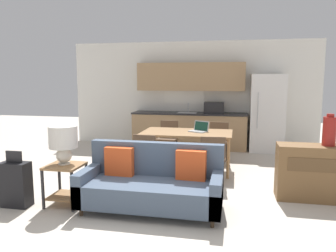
{
  "coord_description": "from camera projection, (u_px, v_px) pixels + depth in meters",
  "views": [
    {
      "loc": [
        1.13,
        -3.9,
        1.74
      ],
      "look_at": [
        0.02,
        1.5,
        0.95
      ],
      "focal_mm": 35.0,
      "sensor_mm": 36.0,
      "label": 1
    }
  ],
  "objects": [
    {
      "name": "ground_plane",
      "position": [
        143.0,
        214.0,
        4.25
      ],
      "size": [
        20.0,
        20.0,
        0.0
      ],
      "primitive_type": "plane",
      "color": "beige"
    },
    {
      "name": "wall_back",
      "position": [
        191.0,
        94.0,
        8.55
      ],
      "size": [
        6.4,
        0.07,
        2.7
      ],
      "color": "silver",
      "rests_on": "ground_plane"
    },
    {
      "name": "kitchen_counter",
      "position": [
        190.0,
        115.0,
        8.33
      ],
      "size": [
        2.89,
        0.65,
        2.15
      ],
      "color": "tan",
      "rests_on": "ground_plane"
    },
    {
      "name": "refrigerator",
      "position": [
        267.0,
        113.0,
        7.87
      ],
      "size": [
        0.8,
        0.7,
        1.86
      ],
      "color": "white",
      "rests_on": "ground_plane"
    },
    {
      "name": "dining_table",
      "position": [
        187.0,
        135.0,
        6.25
      ],
      "size": [
        1.7,
        0.96,
        0.74
      ],
      "color": "olive",
      "rests_on": "ground_plane"
    },
    {
      "name": "couch",
      "position": [
        152.0,
        184.0,
        4.4
      ],
      "size": [
        1.88,
        0.8,
        0.87
      ],
      "color": "#3D2D1E",
      "rests_on": "ground_plane"
    },
    {
      "name": "side_table",
      "position": [
        65.0,
        178.0,
        4.54
      ],
      "size": [
        0.47,
        0.47,
        0.57
      ],
      "color": "olive",
      "rests_on": "ground_plane"
    },
    {
      "name": "table_lamp",
      "position": [
        63.0,
        140.0,
        4.5
      ],
      "size": [
        0.39,
        0.39,
        0.54
      ],
      "color": "silver",
      "rests_on": "side_table"
    },
    {
      "name": "credenza",
      "position": [
        320.0,
        173.0,
        4.71
      ],
      "size": [
        1.21,
        0.42,
        0.8
      ],
      "color": "brown",
      "rests_on": "ground_plane"
    },
    {
      "name": "vase",
      "position": [
        329.0,
        131.0,
        4.62
      ],
      "size": [
        0.18,
        0.18,
        0.45
      ],
      "color": "maroon",
      "rests_on": "credenza"
    },
    {
      "name": "dining_chair_far_right",
      "position": [
        218.0,
        139.0,
        6.95
      ],
      "size": [
        0.47,
        0.47,
        0.83
      ],
      "rotation": [
        0.0,
        0.0,
        -0.12
      ],
      "color": "brown",
      "rests_on": "ground_plane"
    },
    {
      "name": "dining_chair_far_left",
      "position": [
        168.0,
        137.0,
        7.21
      ],
      "size": [
        0.43,
        0.43,
        0.83
      ],
      "rotation": [
        0.0,
        0.0,
        -0.02
      ],
      "color": "brown",
      "rests_on": "ground_plane"
    },
    {
      "name": "dining_chair_near_right",
      "position": [
        213.0,
        156.0,
        5.4
      ],
      "size": [
        0.45,
        0.45,
        0.83
      ],
      "rotation": [
        0.0,
        0.0,
        3.21
      ],
      "color": "brown",
      "rests_on": "ground_plane"
    },
    {
      "name": "dining_chair_near_left",
      "position": [
        148.0,
        154.0,
        5.57
      ],
      "size": [
        0.47,
        0.47,
        0.83
      ],
      "rotation": [
        0.0,
        0.0,
        3.01
      ],
      "color": "brown",
      "rests_on": "ground_plane"
    },
    {
      "name": "laptop",
      "position": [
        200.0,
        129.0,
        6.27
      ],
      "size": [
        0.4,
        0.37,
        0.2
      ],
      "rotation": [
        0.0,
        0.0,
        -0.47
      ],
      "color": "#B7BABC",
      "rests_on": "dining_table"
    },
    {
      "name": "suitcase",
      "position": [
        16.0,
        184.0,
        4.49
      ],
      "size": [
        0.39,
        0.22,
        0.78
      ],
      "color": "black",
      "rests_on": "ground_plane"
    }
  ]
}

